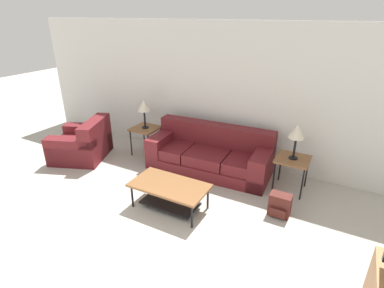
% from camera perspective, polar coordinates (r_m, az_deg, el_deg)
% --- Properties ---
extents(wall_back, '(9.18, 0.06, 2.60)m').
position_cam_1_polar(wall_back, '(5.68, 6.76, 9.24)').
color(wall_back, silver).
rests_on(wall_back, ground_plane).
extents(couch, '(2.26, 1.00, 0.82)m').
position_cam_1_polar(couch, '(5.54, 3.45, -2.12)').
color(couch, maroon).
rests_on(couch, ground_plane).
extents(armchair, '(1.26, 1.29, 0.80)m').
position_cam_1_polar(armchair, '(6.39, -20.13, -0.06)').
color(armchair, maroon).
rests_on(armchair, ground_plane).
extents(coffee_table, '(1.14, 0.62, 0.41)m').
position_cam_1_polar(coffee_table, '(4.49, -4.29, -8.82)').
color(coffee_table, brown).
rests_on(coffee_table, ground_plane).
extents(side_table_left, '(0.52, 0.52, 0.58)m').
position_cam_1_polar(side_table_left, '(6.15, -8.85, 2.58)').
color(side_table_left, brown).
rests_on(side_table_left, ground_plane).
extents(side_table_right, '(0.52, 0.52, 0.58)m').
position_cam_1_polar(side_table_right, '(5.07, 18.60, -3.21)').
color(side_table_right, brown).
rests_on(side_table_right, ground_plane).
extents(table_lamp_left, '(0.25, 0.25, 0.58)m').
position_cam_1_polar(table_lamp_left, '(5.98, -9.16, 7.11)').
color(table_lamp_left, black).
rests_on(table_lamp_left, side_table_left).
extents(table_lamp_right, '(0.25, 0.25, 0.58)m').
position_cam_1_polar(table_lamp_right, '(4.87, 19.37, 2.11)').
color(table_lamp_right, black).
rests_on(table_lamp_right, side_table_right).
extents(backpack, '(0.31, 0.26, 0.34)m').
position_cam_1_polar(backpack, '(4.58, 16.37, -11.14)').
color(backpack, '#4C1E19').
rests_on(backpack, ground_plane).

